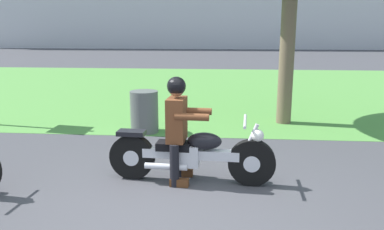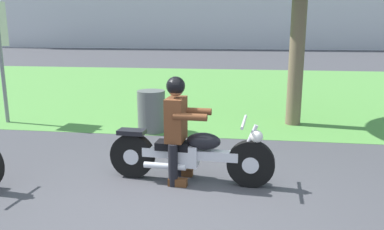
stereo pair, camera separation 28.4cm
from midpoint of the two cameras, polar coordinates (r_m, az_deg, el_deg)
name	(u,v)px [view 1 (the left image)]	position (r m, az deg, el deg)	size (l,w,h in m)	color
ground	(174,215)	(4.30, -4.58, -14.55)	(120.00, 120.00, 0.00)	#424247
grass_verge	(209,88)	(12.94, 1.94, 4.05)	(60.00, 12.00, 0.01)	#549342
motorcycle_lead	(191,154)	(4.99, -1.75, -5.84)	(2.17, 0.66, 0.86)	black
rider_lead	(178,122)	(4.91, -3.72, -1.00)	(0.56, 0.48, 1.38)	black
trash_can	(144,112)	(7.43, -8.18, 0.47)	(0.53, 0.53, 0.80)	#595E5B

